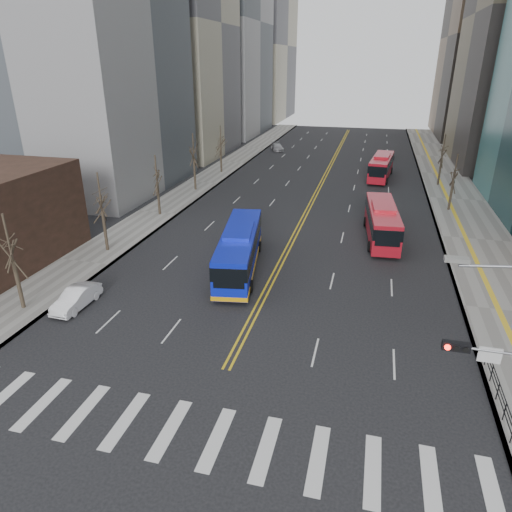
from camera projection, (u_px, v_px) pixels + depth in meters
ground at (193, 434)px, 21.52m from camera, size 220.00×220.00×0.00m
sidewalk_right at (456, 199)px, 57.47m from camera, size 7.00×130.00×0.15m
sidewalk_left at (203, 183)px, 65.30m from camera, size 5.00×130.00×0.15m
crosswalk at (193, 434)px, 21.51m from camera, size 26.70×4.00×0.01m
centerline at (326, 174)px, 70.41m from camera, size 0.55×100.00×0.01m
office_towers at (345, 8)px, 72.93m from camera, size 83.00×134.00×58.00m
pedestrian_railing at (498, 389)px, 23.23m from camera, size 0.06×6.06×1.02m
street_trees at (245, 168)px, 51.96m from camera, size 35.20×47.20×7.60m
blue_bus at (239, 248)px, 37.65m from camera, size 4.73×12.85×3.65m
red_bus_near at (382, 220)px, 44.23m from camera, size 3.56×11.26×3.52m
red_bus_far at (381, 165)px, 67.23m from camera, size 3.69×11.25×3.51m
car_white at (76, 298)px, 32.32m from camera, size 1.63×4.33×1.41m
car_dark_mid at (379, 207)px, 52.10m from camera, size 2.20×4.46×1.46m
car_silver at (277, 147)px, 88.67m from camera, size 3.63×5.13×1.38m
car_dark_far at (385, 155)px, 81.42m from camera, size 3.50×5.31×1.36m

